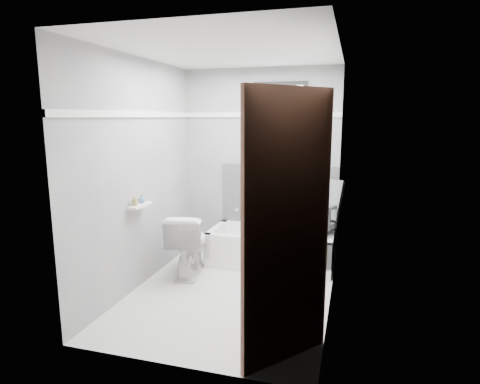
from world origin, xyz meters
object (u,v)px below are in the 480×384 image
(bathtub, at_px, (271,248))
(soap_bottle_a, at_px, (135,201))
(toilet, at_px, (188,244))
(door, at_px, (320,246))
(soap_bottle_b, at_px, (142,199))
(office_chair, at_px, (311,219))

(bathtub, height_order, soap_bottle_a, soap_bottle_a)
(toilet, distance_m, door, 2.38)
(soap_bottle_b, bearing_deg, door, -32.06)
(soap_bottle_a, relative_size, soap_bottle_b, 1.17)
(office_chair, bearing_deg, soap_bottle_a, -119.79)
(toilet, relative_size, door, 0.37)
(bathtub, distance_m, soap_bottle_a, 1.80)
(office_chair, xyz_separation_m, toilet, (-1.33, -0.62, -0.23))
(bathtub, height_order, office_chair, office_chair)
(bathtub, bearing_deg, toilet, -146.21)
(soap_bottle_a, bearing_deg, soap_bottle_b, 90.00)
(office_chair, xyz_separation_m, soap_bottle_b, (-1.65, -1.06, 0.37))
(bathtub, height_order, toilet, toilet)
(office_chair, distance_m, soap_bottle_b, 1.99)
(office_chair, bearing_deg, soap_bottle_b, -123.10)
(soap_bottle_a, bearing_deg, bathtub, 44.44)
(bathtub, relative_size, soap_bottle_a, 13.76)
(bathtub, height_order, door, door)
(office_chair, relative_size, toilet, 1.29)
(door, height_order, soap_bottle_a, door)
(soap_bottle_a, height_order, soap_bottle_b, soap_bottle_a)
(toilet, bearing_deg, office_chair, -165.58)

